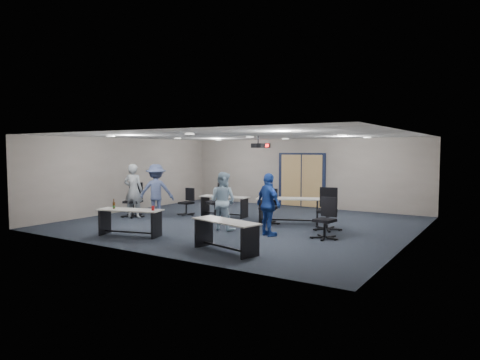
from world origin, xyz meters
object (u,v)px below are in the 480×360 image
Objects in this scene: person_lightblue at (223,201)px; person_back at (156,191)px; table_front_right at (226,230)px; person_gray at (133,191)px; chair_back_c at (268,207)px; chair_back_b at (215,201)px; chair_back_a at (186,202)px; table_back_right at (289,206)px; chair_back_d at (327,209)px; chair_loose_left at (133,200)px; table_front_left at (130,217)px; table_back_left at (224,203)px; chair_loose_right at (325,219)px; person_navy at (269,205)px.

person_lightblue is 3.22m from person_back.
table_front_right is 1.00× the size of person_gray.
chair_back_c is at bearing 155.09° from person_back.
chair_back_a is at bearing -154.80° from chair_back_b.
chair_back_d is at bearing -40.28° from table_back_right.
person_back is (-0.49, -0.96, 0.43)m from chair_back_a.
chair_back_b is 0.99× the size of chair_loose_left.
table_front_right is at bearing -106.20° from table_back_right.
table_back_right is at bearing 39.62° from table_front_left.
person_back is (-3.16, 0.64, 0.07)m from person_lightblue.
person_lightblue is (1.37, -2.06, 0.35)m from table_back_left.
table_back_right is at bearing 36.52° from chair_back_b.
person_lightblue reaches higher than chair_back_b.
chair_back_b is at bearing 167.15° from chair_back_c.
table_front_right is 5.43m from person_back.
chair_loose_right is (4.49, 2.35, 0.04)m from table_front_left.
person_back is at bearing -166.12° from person_gray.
chair_back_d is at bearing 24.27° from table_front_left.
chair_loose_right reaches higher than table_back_right.
person_lightblue is (2.66, -1.60, 0.35)m from chair_back_a.
chair_back_a is at bearing -155.13° from person_back.
table_front_left is 3.55m from chair_back_b.
chair_back_a is 1.80m from chair_loose_left.
chair_loose_left is 0.64× the size of person_gray.
table_front_left is 1.69× the size of chair_back_c.
table_back_right is at bearing 33.29° from chair_back_c.
table_back_right is 1.14× the size of person_back.
table_front_right is 5.90m from chair_loose_left.
table_back_right is at bearing 159.58° from person_back.
person_lightblue is at bearing -141.07° from table_back_right.
chair_loose_right is 0.63× the size of person_navy.
table_front_left is 0.89× the size of table_back_right.
chair_back_a is 0.87× the size of chair_back_c.
chair_back_b reaches higher than chair_back_a.
person_lightblue reaches higher than table_front_left.
person_back reaches higher than chair_loose_left.
chair_back_b is 0.69× the size of person_navy.
person_lightblue is (-2.51, -1.53, 0.22)m from chair_back_d.
person_back reaches higher than person_navy.
chair_back_a is (-4.19, 3.68, -0.01)m from table_front_right.
person_navy reaches higher than chair_back_a.
table_front_left is 3.13m from person_gray.
chair_loose_right is at bearing -173.88° from person_lightblue.
table_front_right is 1.10× the size of person_lightblue.
person_gray is at bearing -175.23° from chair_back_c.
chair_back_a is at bearing -31.97° from person_lightblue.
chair_back_b is 3.91m from chair_back_d.
chair_back_a is (-3.76, -0.39, -0.07)m from table_back_right.
person_back is at bearing 163.35° from table_front_right.
chair_back_b is at bearing -2.40° from person_navy.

